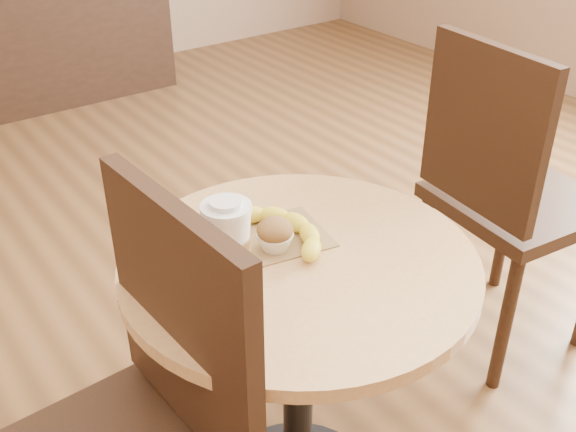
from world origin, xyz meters
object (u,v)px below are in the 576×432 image
Objects in this scene: coffee_cup at (228,241)px; banana at (274,231)px; muffin at (275,234)px; chair_right at (505,191)px; cafe_table at (299,334)px.

coffee_cup is 0.60× the size of banana.
muffin is at bearing -139.40° from banana.
coffee_cup is at bearing 179.81° from banana.
chair_right is 13.16× the size of muffin.
cafe_table is 0.25m from muffin.
coffee_cup is (-0.14, 0.04, 0.28)m from cafe_table.
muffin is at bearing 101.46° from chair_right.
muffin is (0.12, 0.01, -0.04)m from coffee_cup.
muffin reaches higher than cafe_table.
chair_right is 6.28× the size of coffee_cup.
cafe_table is 0.31m from coffee_cup.
chair_right is at bearing 5.11° from muffin.
banana reaches higher than cafe_table.
cafe_table is at bearing -67.46° from muffin.
banana is (0.14, 0.04, -0.05)m from coffee_cup.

